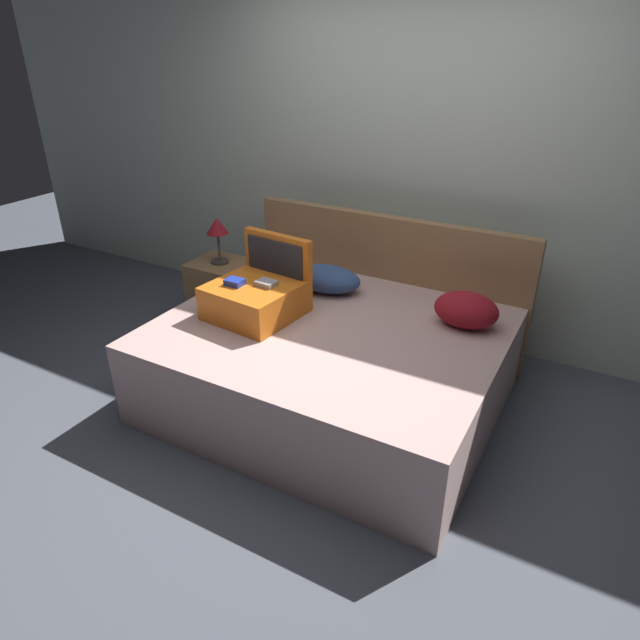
% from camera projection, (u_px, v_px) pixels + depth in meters
% --- Properties ---
extents(ground_plane, '(12.00, 12.00, 0.00)m').
position_uv_depth(ground_plane, '(297.00, 436.00, 3.24)').
color(ground_plane, '#4C515B').
extents(back_wall, '(8.00, 0.10, 2.60)m').
position_uv_depth(back_wall, '(415.00, 158.00, 3.92)').
color(back_wall, '#B7C1B2').
rests_on(back_wall, ground).
extents(bed, '(1.97, 1.62, 0.54)m').
position_uv_depth(bed, '(330.00, 365.00, 3.42)').
color(bed, '#BC9993').
rests_on(bed, ground).
extents(headboard, '(2.01, 0.08, 0.98)m').
position_uv_depth(headboard, '(386.00, 283.00, 3.98)').
color(headboard, olive).
rests_on(headboard, ground).
extents(hard_case_large, '(0.54, 0.55, 0.46)m').
position_uv_depth(hard_case_large, '(257.00, 294.00, 3.39)').
color(hard_case_large, '#D16619').
rests_on(hard_case_large, bed).
extents(pillow_near_headboard, '(0.50, 0.34, 0.17)m').
position_uv_depth(pillow_near_headboard, '(326.00, 279.00, 3.72)').
color(pillow_near_headboard, navy).
rests_on(pillow_near_headboard, bed).
extents(pillow_center_head, '(0.39, 0.28, 0.21)m').
position_uv_depth(pillow_center_head, '(466.00, 310.00, 3.26)').
color(pillow_center_head, maroon).
rests_on(pillow_center_head, bed).
extents(nightstand, '(0.44, 0.40, 0.51)m').
position_uv_depth(nightstand, '(223.00, 292.00, 4.41)').
color(nightstand, olive).
rests_on(nightstand, ground).
extents(table_lamp, '(0.16, 0.16, 0.35)m').
position_uv_depth(table_lamp, '(217.00, 229.00, 4.17)').
color(table_lamp, '#3F3833').
rests_on(table_lamp, nightstand).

